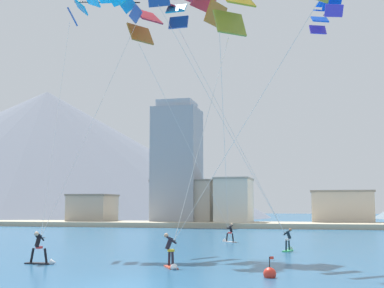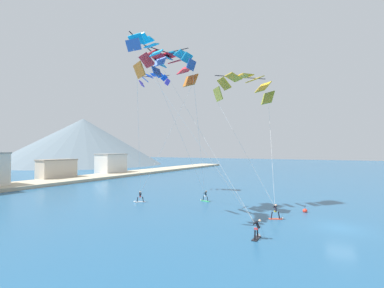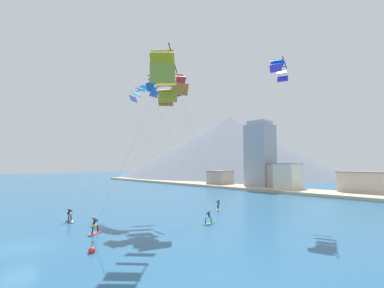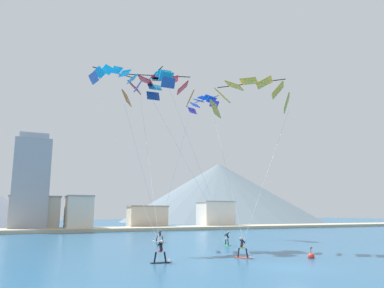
% 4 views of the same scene
% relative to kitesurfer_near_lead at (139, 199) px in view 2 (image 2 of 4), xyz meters
% --- Properties ---
extents(ground_plane, '(400.00, 400.00, 0.00)m').
position_rel_kitesurfer_near_lead_xyz_m(ground_plane, '(0.41, -25.58, -0.46)').
color(ground_plane, '#23567F').
extents(kitesurfer_near_lead, '(1.57, 1.45, 1.66)m').
position_rel_kitesurfer_near_lead_xyz_m(kitesurfer_near_lead, '(0.00, 0.00, 0.00)').
color(kitesurfer_near_lead, white).
rests_on(kitesurfer_near_lead, ground).
extents(kitesurfer_near_trail, '(1.17, 1.72, 1.78)m').
position_rel_kitesurfer_near_lead_xyz_m(kitesurfer_near_trail, '(0.53, -19.59, 0.09)').
color(kitesurfer_near_trail, '#E54C33').
rests_on(kitesurfer_near_trail, ground).
extents(kitesurfer_mid_center, '(1.74, 0.68, 1.79)m').
position_rel_kitesurfer_near_lead_xyz_m(kitesurfer_mid_center, '(-6.64, -19.38, 0.11)').
color(kitesurfer_mid_center, black).
rests_on(kitesurfer_mid_center, ground).
extents(kitesurfer_far_left, '(0.71, 1.78, 1.64)m').
position_rel_kitesurfer_near_lead_xyz_m(kitesurfer_far_left, '(5.55, -7.96, -0.02)').
color(kitesurfer_far_left, '#33B266').
rests_on(kitesurfer_far_left, ground).
extents(parafoil_kite_near_lead, '(8.45, 9.38, 18.33)m').
position_rel_kitesurfer_near_lead_xyz_m(parafoil_kite_near_lead, '(-2.81, -7.07, 17.80)').
color(parafoil_kite_near_lead, '#BD6921').
extents(parafoil_kite_near_trail, '(8.28, 8.61, 16.62)m').
position_rel_kitesurfer_near_lead_xyz_m(parafoil_kite_near_trail, '(5.02, -14.38, 16.08)').
color(parafoil_kite_near_trail, olive).
extents(parafoil_kite_mid_center, '(5.76, 12.36, 17.95)m').
position_rel_kitesurfer_near_lead_xyz_m(parafoil_kite_mid_center, '(-8.15, -8.35, 17.88)').
color(parafoil_kite_mid_center, '#365DB3').
extents(parafoil_kite_far_left, '(9.12, 5.70, 18.27)m').
position_rel_kitesurfer_near_lead_xyz_m(parafoil_kite_far_left, '(-2.97, -8.10, 18.06)').
color(parafoil_kite_far_left, '#204593').
extents(parafoil_kite_distant_high_outer, '(3.22, 5.91, 2.15)m').
position_rel_kitesurfer_near_lead_xyz_m(parafoil_kite_distant_high_outer, '(8.63, 3.95, 20.50)').
color(parafoil_kite_distant_high_outer, '#4C37C6').
extents(race_marker_buoy, '(0.56, 0.56, 1.02)m').
position_rel_kitesurfer_near_lead_xyz_m(race_marker_buoy, '(5.59, -21.86, -0.30)').
color(race_marker_buoy, red).
rests_on(race_marker_buoy, ground).
extents(shoreline_strip, '(180.00, 10.00, 0.70)m').
position_rel_kitesurfer_near_lead_xyz_m(shoreline_strip, '(0.41, 32.03, -0.11)').
color(shoreline_strip, '#BCAD8E').
rests_on(shoreline_strip, ground).
extents(shore_building_harbour_front, '(8.41, 6.03, 6.58)m').
position_rel_kitesurfer_near_lead_xyz_m(shore_building_harbour_front, '(28.48, 36.75, 2.84)').
color(shore_building_harbour_front, silver).
rests_on(shore_building_harbour_front, ground).
extents(shore_building_old_town, '(9.14, 4.31, 5.35)m').
position_rel_kitesurfer_near_lead_xyz_m(shore_building_old_town, '(10.64, 36.78, 2.23)').
color(shore_building_old_town, beige).
rests_on(shore_building_old_town, ground).
extents(mountain_peak_central_summit, '(84.97, 84.97, 24.85)m').
position_rel_kitesurfer_near_lead_xyz_m(mountain_peak_central_summit, '(62.31, 95.35, 11.97)').
color(mountain_peak_central_summit, slate).
rests_on(mountain_peak_central_summit, ground).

